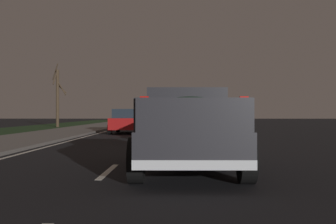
# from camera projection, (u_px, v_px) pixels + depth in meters

# --- Properties ---
(ground) EXTENTS (144.00, 144.00, 0.00)m
(ground) POSITION_uv_depth(u_px,v_px,m) (152.00, 133.00, 27.23)
(ground) COLOR black
(sidewalk_shoulder) EXTENTS (108.00, 4.00, 0.12)m
(sidewalk_shoulder) POSITION_uv_depth(u_px,v_px,m) (66.00, 132.00, 27.33)
(sidewalk_shoulder) COLOR slate
(sidewalk_shoulder) RESTS_ON ground
(lane_markings) EXTENTS (108.00, 3.54, 0.01)m
(lane_markings) POSITION_uv_depth(u_px,v_px,m) (119.00, 131.00, 29.55)
(lane_markings) COLOR silver
(lane_markings) RESTS_ON ground
(pickup_truck) EXTENTS (5.44, 2.31, 1.87)m
(pickup_truck) POSITION_uv_depth(u_px,v_px,m) (187.00, 126.00, 9.40)
(pickup_truck) COLOR #232328
(pickup_truck) RESTS_ON ground
(sedan_green) EXTENTS (4.43, 2.07, 1.54)m
(sedan_green) POSITION_uv_depth(u_px,v_px,m) (179.00, 118.00, 39.44)
(sedan_green) COLOR #14592D
(sedan_green) RESTS_ON ground
(sedan_red) EXTENTS (4.45, 2.11, 1.54)m
(sedan_red) POSITION_uv_depth(u_px,v_px,m) (128.00, 121.00, 26.62)
(sedan_red) COLOR maroon
(sedan_red) RESTS_ON ground
(sedan_blue) EXTENTS (4.44, 2.08, 1.54)m
(sedan_blue) POSITION_uv_depth(u_px,v_px,m) (180.00, 120.00, 32.80)
(sedan_blue) COLOR navy
(sedan_blue) RESTS_ON ground
(sedan_white) EXTENTS (4.42, 2.05, 1.54)m
(sedan_white) POSITION_uv_depth(u_px,v_px,m) (178.00, 124.00, 19.29)
(sedan_white) COLOR silver
(sedan_white) RESTS_ON ground
(bare_tree_far) EXTENTS (1.54, 1.56, 5.91)m
(bare_tree_far) POSITION_uv_depth(u_px,v_px,m) (58.00, 96.00, 38.59)
(bare_tree_far) COLOR #423323
(bare_tree_far) RESTS_ON ground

